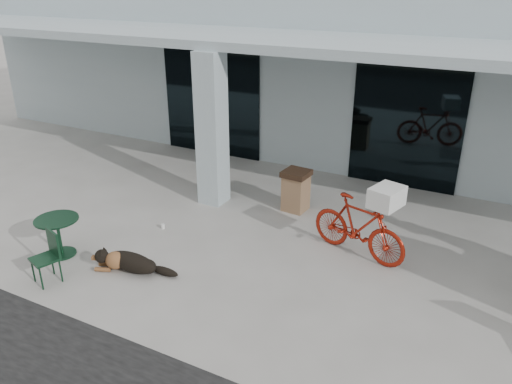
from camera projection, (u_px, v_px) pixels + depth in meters
The scene contains 13 objects.
ground at pixel (218, 270), 8.14m from camera, with size 80.00×80.00×0.00m, color #ADAAA3.
building at pixel (372, 58), 14.15m from camera, with size 22.00×7.00×4.50m, color #ADBFC4.
storefront_glass_left at pixel (212, 103), 13.00m from camera, with size 2.80×0.06×2.70m, color black.
storefront_glass_right at pixel (406, 128), 10.89m from camera, with size 2.40×0.06×2.70m, color black.
column at pixel (212, 130), 10.02m from camera, with size 0.50×0.50×3.12m, color #ADBFC4.
overhang at pixel (309, 43), 9.78m from camera, with size 22.00×2.80×0.18m, color #ADBFC4.
bicycle at pixel (358, 227), 8.38m from camera, with size 0.50×1.77×1.07m, color #981B0C.
laundry_basket at pixel (387, 197), 7.82m from camera, with size 0.55×0.41×0.33m, color white.
dog at pixel (132, 261), 8.05m from camera, with size 1.09×0.36×0.36m, color black, non-canonical shape.
cup_near_dog at pixel (163, 226), 9.47m from camera, with size 0.07×0.07×0.09m, color white.
cafe_table_near at pixel (59, 237), 8.47m from camera, with size 0.73×0.73×0.68m, color #133822, non-canonical shape.
cafe_chair_near at pixel (45, 258), 7.68m from camera, with size 0.38×0.42×0.84m, color #133822, non-canonical shape.
trash_receptacle at pixel (296, 190), 10.08m from camera, with size 0.50×0.50×0.85m, color #856345, non-canonical shape.
Camera 1 is at (3.75, -5.88, 4.43)m, focal length 35.00 mm.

